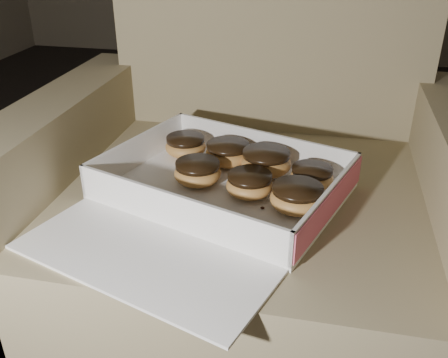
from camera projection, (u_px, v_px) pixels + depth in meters
The scene contains 13 objects.
floor at pixel (257, 267), 1.36m from camera, with size 4.50×4.50×0.00m, color black.
armchair at pixel (249, 221), 1.04m from camera, with size 0.87×0.73×0.91m.
bakery_box at pixel (213, 197), 0.86m from camera, with size 0.52×0.56×0.07m.
donut_a at pixel (312, 176), 0.89m from camera, with size 0.08×0.08×0.04m.
donut_b at pixel (266, 162), 0.93m from camera, with size 0.10×0.10×0.05m.
donut_c at pixel (297, 197), 0.82m from camera, with size 0.09×0.09×0.04m.
donut_d at pixel (250, 184), 0.86m from camera, with size 0.08×0.08×0.04m.
donut_e at pixel (228, 153), 0.97m from camera, with size 0.09×0.09×0.04m.
donut_f at pixel (198, 172), 0.90m from camera, with size 0.09×0.09×0.04m.
donut_g at pixel (186, 146), 1.01m from camera, with size 0.08×0.08×0.04m.
crumb_a at pixel (192, 187), 0.90m from camera, with size 0.01×0.01×0.00m, color black.
crumb_b at pixel (262, 208), 0.83m from camera, with size 0.01×0.01×0.00m, color black.
crumb_c at pixel (100, 192), 0.88m from camera, with size 0.01×0.01×0.00m, color black.
Camera 1 is at (0.14, -1.08, 0.85)m, focal length 40.00 mm.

